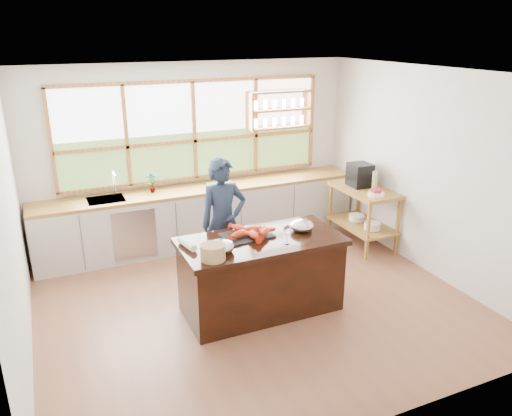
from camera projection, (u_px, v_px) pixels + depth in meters
ground_plane at (254, 301)px, 6.10m from camera, size 5.00×5.00×0.00m
room_shell at (239, 152)px, 5.95m from camera, size 5.02×4.52×2.71m
back_counter at (202, 215)px, 7.60m from camera, size 4.90×0.63×0.90m
right_shelf_unit at (364, 207)px, 7.49m from camera, size 0.62×1.10×0.90m
island at (261, 274)px, 5.77m from camera, size 1.85×0.90×0.90m
cook at (223, 222)px, 6.30m from camera, size 0.61×0.40×1.66m
potted_plant at (152, 183)px, 7.18m from camera, size 0.16×0.11×0.29m
cutting_board at (220, 184)px, 7.57m from camera, size 0.43×0.34×0.01m
espresso_machine at (360, 175)px, 7.46m from camera, size 0.31×0.33×0.35m
wine_bottle at (375, 181)px, 7.24m from camera, size 0.08×0.08×0.30m
fruit_bowl at (376, 193)px, 7.07m from camera, size 0.23×0.23×0.11m
slate_board at (247, 235)px, 5.70m from camera, size 0.58×0.45×0.02m
lobster_pile at (250, 232)px, 5.66m from camera, size 0.52×0.48×0.08m
mixing_bowl_left at (221, 247)px, 5.27m from camera, size 0.29×0.29×0.14m
mixing_bowl_right at (302, 226)px, 5.84m from camera, size 0.28×0.28×0.14m
wine_glass at (287, 230)px, 5.45m from camera, size 0.08×0.08×0.22m
wicker_basket at (213, 252)px, 5.09m from camera, size 0.26×0.26×0.16m
parchment_roll at (187, 244)px, 5.39m from camera, size 0.14×0.31×0.08m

